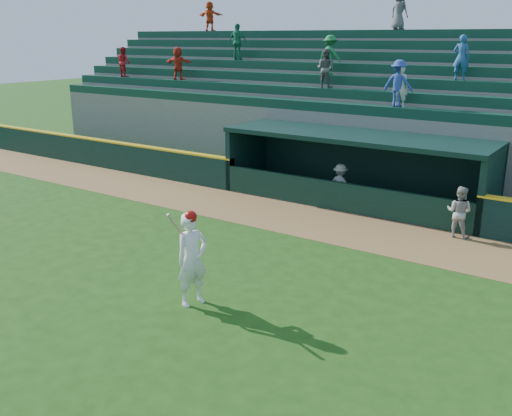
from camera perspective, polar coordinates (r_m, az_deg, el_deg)
The scene contains 9 objects.
ground at distance 14.40m, azimuth -3.63°, elevation -6.48°, with size 120.00×120.00×0.00m, color #1D4611.
warning_track at distance 18.25m, azimuth 5.88°, elevation -1.43°, with size 40.00×3.00×0.01m, color olive.
field_wall_left at distance 27.04m, azimuth -15.71°, elevation 5.31°, with size 15.50×0.30×1.20m, color black.
wall_stripe_left at distance 26.93m, azimuth -15.82°, elevation 6.63°, with size 15.50×0.32×0.06m, color gold.
dugout_player_front at distance 17.66m, azimuth 19.66°, elevation -0.37°, with size 0.75×0.58×1.54m, color #A0A09A.
dugout_player_inside at distance 20.12m, azimuth 8.43°, elevation 2.34°, with size 0.94×0.54×1.46m, color #AAABA5.
dugout at distance 20.59m, azimuth 10.18°, elevation 4.39°, with size 9.40×2.80×2.46m.
stands at distance 24.59m, azimuth 14.77°, elevation 8.56°, with size 34.50×6.25×7.54m.
batter_at_plate at distance 12.48m, azimuth -6.41°, elevation -5.02°, with size 0.69×0.91×2.16m.
Camera 1 is at (8.23, -10.37, 5.67)m, focal length 40.00 mm.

